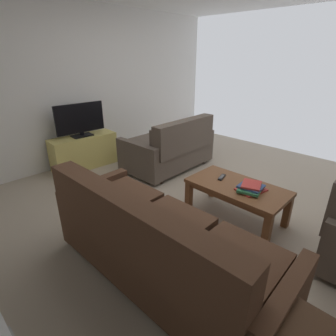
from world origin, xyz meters
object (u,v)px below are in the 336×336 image
(sofa_main, at_px, (157,244))
(flat_tv, at_px, (80,120))
(loveseat_near, at_px, (171,147))
(book_stack, at_px, (251,188))
(coffee_table, at_px, (237,191))
(tv_stand, at_px, (84,152))
(tv_remote, at_px, (222,177))

(sofa_main, distance_m, flat_tv, 2.83)
(sofa_main, distance_m, loveseat_near, 2.42)
(book_stack, bearing_deg, flat_tv, 8.32)
(coffee_table, height_order, tv_stand, tv_stand)
(sofa_main, xyz_separation_m, tv_stand, (2.66, -0.84, -0.11))
(book_stack, bearing_deg, coffee_table, -4.94)
(sofa_main, bearing_deg, tv_remote, -78.15)
(sofa_main, relative_size, loveseat_near, 1.41)
(loveseat_near, bearing_deg, book_stack, 161.91)
(tv_stand, bearing_deg, loveseat_near, -137.61)
(sofa_main, bearing_deg, flat_tv, -17.58)
(coffee_table, distance_m, tv_stand, 2.66)
(loveseat_near, height_order, tv_stand, loveseat_near)
(loveseat_near, height_order, book_stack, loveseat_near)
(loveseat_near, relative_size, book_stack, 4.13)
(flat_tv, bearing_deg, coffee_table, -170.87)
(loveseat_near, distance_m, flat_tv, 1.51)
(flat_tv, distance_m, book_stack, 2.84)
(tv_stand, xyz_separation_m, flat_tv, (-0.00, -0.00, 0.54))
(flat_tv, bearing_deg, book_stack, -171.68)
(loveseat_near, bearing_deg, tv_stand, 42.39)
(sofa_main, xyz_separation_m, flat_tv, (2.66, -0.84, 0.43))
(flat_tv, xyz_separation_m, book_stack, (-2.79, -0.41, -0.35))
(sofa_main, xyz_separation_m, coffee_table, (0.04, -1.27, -0.02))
(coffee_table, bearing_deg, sofa_main, 91.85)
(loveseat_near, bearing_deg, flat_tv, 42.40)
(book_stack, bearing_deg, tv_stand, 8.32)
(tv_stand, distance_m, tv_remote, 2.44)
(loveseat_near, height_order, coffee_table, loveseat_near)
(loveseat_near, xyz_separation_m, book_stack, (-1.72, 0.56, 0.10))
(flat_tv, bearing_deg, sofa_main, 162.42)
(loveseat_near, bearing_deg, sofa_main, 131.43)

